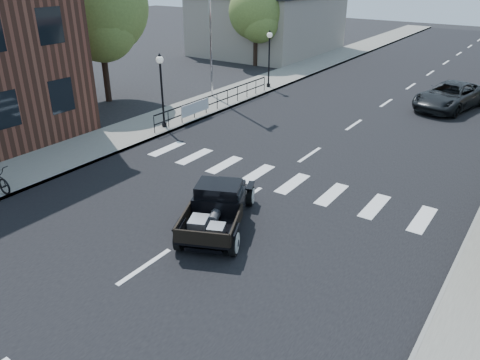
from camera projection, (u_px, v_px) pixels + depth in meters
The scene contains 14 objects.
ground at pixel (211, 222), 15.12m from camera, with size 120.00×120.00×0.00m, color black.
road at pixel (374, 111), 26.31m from camera, with size 14.00×80.00×0.02m, color black.
road_markings at pixel (338, 136), 22.58m from camera, with size 12.00×60.00×0.06m, color silver, non-canonical shape.
sidewalk_left at pixel (249, 89), 30.65m from camera, with size 3.00×80.00×0.15m, color gray.
low_building_left at pixel (268, 24), 42.66m from camera, with size 10.00×12.00×5.00m, color gray.
railing at pixel (217, 100), 26.06m from camera, with size 0.08×10.00×1.00m, color black, non-canonical shape.
banner at pixel (196, 112), 24.61m from camera, with size 0.04×2.20×0.60m, color silver, non-canonical shape.
lamp_post_b at pixel (162, 91), 22.68m from camera, with size 0.36×0.36×3.60m, color black, non-canonical shape.
lamp_post_c at pixel (269, 59), 30.14m from camera, with size 0.36×0.36×3.60m, color black, non-canonical shape.
flagpole at pixel (210, 0), 26.39m from camera, with size 0.12×0.12×11.08m, color silver.
big_tree_near at pixel (101, 30), 26.54m from camera, with size 5.61×5.61×8.24m, color #596F2F, non-canonical shape.
big_tree_far at pixel (256, 25), 36.63m from camera, with size 4.27×4.27×6.27m, color #596F2F, non-canonical shape.
hotrod_pickup at pixel (218, 206), 14.56m from camera, with size 1.95×4.18×1.45m, color black, non-canonical shape.
second_car at pixel (450, 96), 26.46m from camera, with size 2.43×5.28×1.47m, color black.
Camera 1 is at (8.21, -10.28, 7.63)m, focal length 35.00 mm.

